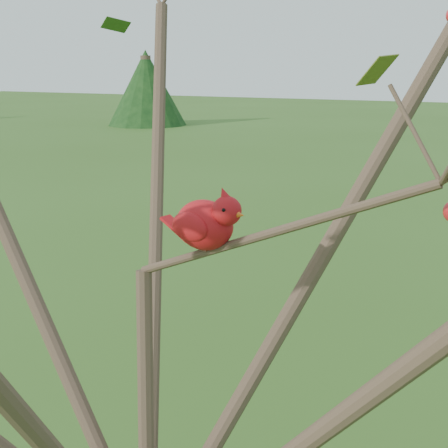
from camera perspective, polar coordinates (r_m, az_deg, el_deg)
name	(u,v)px	position (r m, az deg, el deg)	size (l,w,h in m)	color
crabapple_tree	(139,209)	(1.18, -7.81, 1.40)	(2.35, 2.05, 2.95)	#483526
cardinal	(207,223)	(1.24, -1.55, 0.11)	(0.21, 0.12, 0.15)	red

